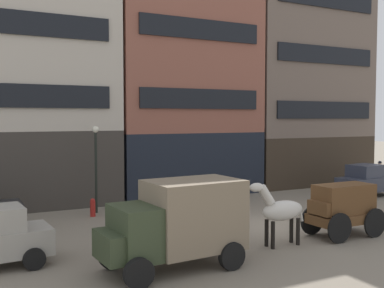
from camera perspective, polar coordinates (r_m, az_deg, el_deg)
The scene contains 11 objects.
ground_plane at distance 19.53m, azimuth 11.05°, elevation -10.09°, with size 120.00×120.00×0.00m, color slate.
building_far_left at distance 25.51m, azimuth -21.13°, elevation 9.18°, with size 10.15×6.19×14.35m.
building_center_left at distance 28.12m, azimuth -1.63°, elevation 10.09°, with size 9.17×6.19×15.58m.
building_center_right at distance 33.16m, azimuth 12.98°, elevation 10.94°, with size 9.71×6.19×17.85m.
cargo_wagon at distance 18.36m, azimuth 18.31°, elevation -7.40°, with size 2.91×1.51×1.98m.
draft_horse at distance 16.41m, azimuth 10.98°, elevation -8.12°, with size 2.34×0.61×2.30m.
delivery_truck_far at distance 13.74m, azimuth -1.91°, elevation -9.65°, with size 4.46×2.38×2.62m.
sedan_parked_curb at distance 28.03m, azimuth 20.97°, elevation -4.28°, with size 3.85×2.17×1.83m.
pedestrian_officer at distance 30.86m, azimuth 22.41°, elevation -3.51°, with size 0.51×0.51×1.79m.
streetlamp_curbside at distance 21.94m, azimuth -11.93°, elevation -1.56°, with size 0.32×0.32×4.12m.
fire_hydrant_curbside at distance 21.45m, azimuth -12.30°, elevation -7.73°, with size 0.24×0.24×0.83m.
Camera 1 is at (-11.74, -14.94, 4.50)m, focal length 42.67 mm.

